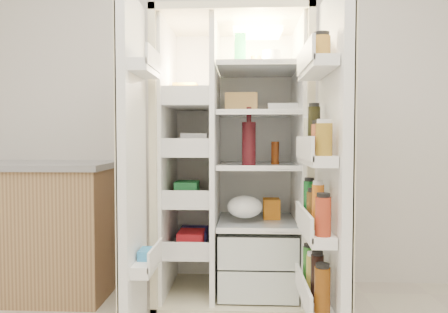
{
  "coord_description": "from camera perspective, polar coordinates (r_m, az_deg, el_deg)",
  "views": [
    {
      "loc": [
        0.08,
        -1.09,
        1.05
      ],
      "look_at": [
        -0.03,
        1.25,
        0.95
      ],
      "focal_mm": 34.0,
      "sensor_mm": 36.0,
      "label": 1
    }
  ],
  "objects": [
    {
      "name": "fridge_door",
      "position": [
        2.1,
        14.03,
        -2.42
      ],
      "size": [
        0.17,
        0.58,
        1.72
      ],
      "color": "white",
      "rests_on": "floor"
    },
    {
      "name": "wall_back",
      "position": [
        3.1,
        1.19,
        8.03
      ],
      "size": [
        4.0,
        0.02,
        2.7
      ],
      "primitive_type": "cube",
      "color": "silver",
      "rests_on": "floor"
    },
    {
      "name": "kitchen_counter",
      "position": [
        3.21,
        -25.27,
        -8.61
      ],
      "size": [
        1.22,
        0.65,
        0.89
      ],
      "color": "#A48252",
      "rests_on": "floor"
    },
    {
      "name": "freezer_door",
      "position": [
        2.22,
        -12.17,
        -1.7
      ],
      "size": [
        0.15,
        0.4,
        1.72
      ],
      "color": "white",
      "rests_on": "floor"
    },
    {
      "name": "refrigerator",
      "position": [
        2.76,
        1.53,
        -3.89
      ],
      "size": [
        0.92,
        0.7,
        1.8
      ],
      "color": "beige",
      "rests_on": "floor"
    }
  ]
}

